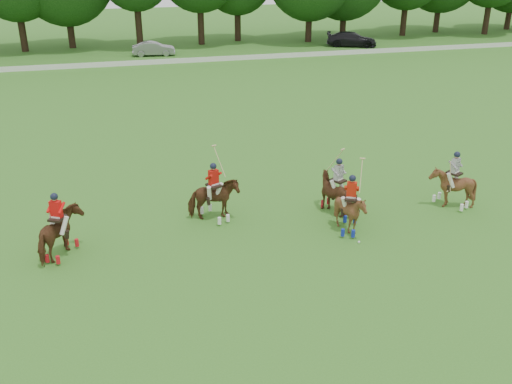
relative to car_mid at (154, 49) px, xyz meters
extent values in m
plane|color=#346E1F|center=(-0.83, -42.50, -0.68)|extent=(180.00, 180.00, 0.00)
cylinder|color=black|center=(-12.46, 5.99, 1.64)|extent=(0.70, 0.70, 4.64)
cylinder|color=black|center=(-7.82, 7.02, 1.48)|extent=(0.70, 0.70, 4.31)
cylinder|color=black|center=(-0.87, 5.50, 1.94)|extent=(0.70, 0.70, 5.24)
cylinder|color=black|center=(5.79, 5.74, 1.91)|extent=(0.70, 0.70, 5.19)
cylinder|color=black|center=(10.23, 7.12, 1.56)|extent=(0.70, 0.70, 4.48)
cylinder|color=black|center=(17.70, 4.32, 1.43)|extent=(0.70, 0.70, 4.21)
cylinder|color=black|center=(22.42, 5.67, 1.36)|extent=(0.70, 0.70, 4.07)
cylinder|color=black|center=(30.33, 5.88, 1.72)|extent=(0.70, 0.70, 4.79)
cylinder|color=black|center=(35.76, 7.42, 1.54)|extent=(0.70, 0.70, 4.44)
cylinder|color=black|center=(40.58, 4.24, 1.75)|extent=(0.70, 0.70, 4.86)
cylinder|color=black|center=(46.02, 7.23, 1.27)|extent=(0.70, 0.70, 3.90)
cube|color=white|center=(-0.83, -4.50, -0.46)|extent=(120.00, 0.10, 0.44)
imported|color=gray|center=(0.00, 0.00, 0.00)|extent=(4.26, 1.88, 1.36)
imported|color=black|center=(21.03, 0.00, 0.09)|extent=(5.69, 4.12, 1.53)
imported|color=#492113|center=(-7.27, -38.83, 0.17)|extent=(1.77, 2.21, 1.70)
cube|color=black|center=(-7.27, -38.83, 0.80)|extent=(0.66, 0.70, 0.08)
cylinder|color=tan|center=(-7.53, -38.69, 0.72)|extent=(0.13, 0.20, 1.29)
imported|color=#492113|center=(-1.53, -37.37, 0.16)|extent=(2.09, 1.96, 1.68)
cube|color=black|center=(-1.53, -37.37, 0.78)|extent=(0.63, 0.69, 0.08)
cylinder|color=tan|center=(-1.26, -37.25, 1.70)|extent=(0.33, 0.72, 1.08)
imported|color=#492113|center=(3.19, -39.76, 0.12)|extent=(1.81, 1.88, 1.59)
cube|color=black|center=(3.19, -39.76, 0.70)|extent=(0.65, 0.70, 0.08)
cylinder|color=tan|center=(3.45, -39.89, 1.62)|extent=(0.38, 0.70, 1.08)
imported|color=#492113|center=(3.42, -37.98, 0.11)|extent=(1.65, 2.06, 1.59)
cube|color=black|center=(3.42, -37.98, 0.70)|extent=(0.65, 0.70, 0.08)
cylinder|color=tan|center=(3.16, -38.13, 1.62)|extent=(0.39, 0.69, 1.08)
imported|color=#492113|center=(8.18, -38.77, 0.18)|extent=(1.95, 2.02, 1.72)
cube|color=black|center=(8.18, -38.77, 0.81)|extent=(0.65, 0.70, 0.08)
cylinder|color=tan|center=(7.92, -38.91, 0.73)|extent=(0.13, 0.20, 1.29)
sphere|color=white|center=(3.16, -40.73, -0.63)|extent=(0.09, 0.09, 0.09)
camera|label=1|loc=(-5.34, -57.47, 9.36)|focal=40.00mm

